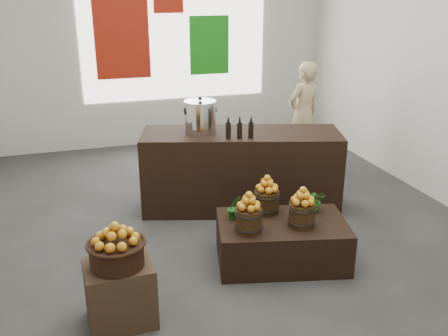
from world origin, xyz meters
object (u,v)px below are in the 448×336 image
object	(u,v)px
shopper	(303,114)
counter	(241,171)
crate	(120,294)
display_table	(282,241)
wicker_basket	(117,254)
stock_pot_left	(200,118)

from	to	relation	value
shopper	counter	bearing A→B (deg)	22.57
counter	crate	bearing A→B (deg)	-115.76
display_table	counter	size ratio (longest dim) A/B	0.53
shopper	crate	bearing A→B (deg)	26.53
display_table	shopper	size ratio (longest dim) A/B	0.80
wicker_basket	display_table	size ratio (longest dim) A/B	0.34
crate	stock_pot_left	bearing A→B (deg)	58.57
shopper	display_table	bearing A→B (deg)	42.30
crate	counter	xyz separation A→B (m)	(1.73, 1.91, 0.22)
wicker_basket	counter	bearing A→B (deg)	47.79
crate	shopper	world-z (taller)	shopper
stock_pot_left	shopper	world-z (taller)	shopper
shopper	wicker_basket	bearing A→B (deg)	26.53
stock_pot_left	shopper	size ratio (longest dim) A/B	0.23
crate	wicker_basket	distance (m)	0.38
counter	display_table	bearing A→B (deg)	-75.18
wicker_basket	stock_pot_left	distance (m)	2.46
display_table	counter	world-z (taller)	counter
stock_pot_left	display_table	bearing A→B (deg)	-74.09
crate	shopper	size ratio (longest dim) A/B	0.34
stock_pot_left	counter	bearing A→B (deg)	-16.45
counter	shopper	size ratio (longest dim) A/B	1.50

